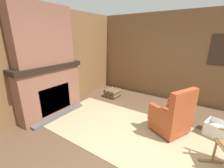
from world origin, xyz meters
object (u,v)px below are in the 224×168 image
(armchair, at_px, (172,117))
(oil_lamp_vase, at_px, (17,64))
(laundry_basket, at_px, (218,130))
(storage_case, at_px, (60,60))
(firewood_stack, at_px, (112,93))
(decorative_plate_on_mantel, at_px, (48,58))

(armchair, relative_size, oil_lamp_vase, 3.80)
(laundry_basket, distance_m, storage_case, 3.93)
(firewood_stack, relative_size, decorative_plate_on_mantel, 1.61)
(oil_lamp_vase, bearing_deg, storage_case, 89.99)
(laundry_basket, height_order, storage_case, storage_case)
(armchair, relative_size, decorative_plate_on_mantel, 3.56)
(firewood_stack, relative_size, oil_lamp_vase, 1.71)
(oil_lamp_vase, height_order, storage_case, oil_lamp_vase)
(laundry_basket, bearing_deg, firewood_stack, 169.29)
(armchair, xyz_separation_m, decorative_plate_on_mantel, (-2.84, -0.76, 1.07))
(oil_lamp_vase, bearing_deg, firewood_stack, 73.86)
(firewood_stack, xyz_separation_m, storage_case, (-0.71, -1.42, 1.22))
(firewood_stack, height_order, laundry_basket, laundry_basket)
(firewood_stack, height_order, storage_case, storage_case)
(oil_lamp_vase, bearing_deg, armchair, 27.66)
(armchair, height_order, firewood_stack, armchair)
(armchair, height_order, storage_case, storage_case)
(storage_case, bearing_deg, armchair, 9.01)
(laundry_basket, bearing_deg, armchair, -152.91)
(armchair, bearing_deg, laundry_basket, -126.62)
(firewood_stack, xyz_separation_m, oil_lamp_vase, (-0.71, -2.45, 1.26))
(laundry_basket, distance_m, oil_lamp_vase, 4.29)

